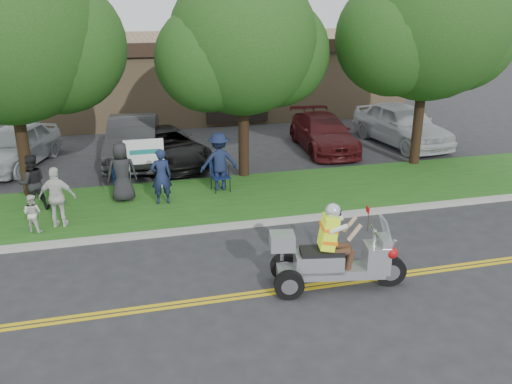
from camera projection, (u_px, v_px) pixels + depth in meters
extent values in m
plane|color=#28282B|center=(295.00, 277.00, 12.33)|extent=(120.00, 120.00, 0.00)
cube|color=gold|center=(303.00, 290.00, 11.80)|extent=(60.00, 0.10, 0.01)
cube|color=gold|center=(301.00, 286.00, 11.94)|extent=(60.00, 0.10, 0.01)
cube|color=#A8A89E|center=(261.00, 223.00, 15.08)|extent=(60.00, 0.25, 0.12)
cube|color=#195416|center=(243.00, 197.00, 17.03)|extent=(60.00, 4.00, 0.10)
cube|color=#9E7F5B|center=(221.00, 73.00, 29.37)|extent=(18.00, 8.00, 4.00)
cube|color=black|center=(237.00, 48.00, 25.11)|extent=(18.00, 0.30, 0.60)
cylinder|color=#332114|center=(20.00, 126.00, 16.37)|extent=(0.36, 0.36, 4.59)
sphere|color=#173F12|center=(5.00, 30.00, 15.41)|extent=(5.40, 5.40, 5.40)
sphere|color=#173F12|center=(58.00, 46.00, 16.17)|extent=(4.05, 4.05, 4.05)
cylinder|color=#332114|center=(244.00, 119.00, 18.26)|extent=(0.36, 0.36, 4.20)
sphere|color=#173F12|center=(243.00, 40.00, 17.38)|extent=(4.80, 4.80, 4.80)
sphere|color=#173F12|center=(276.00, 53.00, 18.09)|extent=(3.60, 3.60, 3.60)
sphere|color=#173F12|center=(208.00, 59.00, 17.10)|extent=(3.36, 3.36, 3.36)
cylinder|color=#332114|center=(420.00, 102.00, 19.51)|extent=(0.36, 0.36, 4.76)
sphere|color=#173F12|center=(429.00, 18.00, 18.51)|extent=(5.60, 5.60, 5.60)
sphere|color=#173F12|center=(458.00, 33.00, 19.29)|extent=(4.20, 4.20, 4.20)
sphere|color=#173F12|center=(393.00, 38.00, 18.21)|extent=(3.92, 3.92, 3.92)
cylinder|color=silver|center=(130.00, 177.00, 17.34)|extent=(0.06, 0.06, 1.10)
cylinder|color=silver|center=(161.00, 174.00, 17.57)|extent=(0.06, 0.06, 1.10)
cube|color=white|center=(144.00, 152.00, 17.18)|extent=(1.25, 0.06, 0.80)
cylinder|color=black|center=(390.00, 271.00, 11.88)|extent=(0.71, 0.28, 0.69)
cylinder|color=black|center=(289.00, 285.00, 11.36)|extent=(0.66, 0.29, 0.64)
cylinder|color=black|center=(285.00, 266.00, 12.13)|extent=(0.66, 0.29, 0.64)
cube|color=#ABADB5|center=(334.00, 271.00, 11.79)|extent=(2.24, 0.92, 0.21)
cube|color=#ABADB5|center=(319.00, 262.00, 11.68)|extent=(1.11, 0.71, 0.40)
cube|color=black|center=(322.00, 252.00, 11.60)|extent=(0.99, 0.64, 0.11)
cube|color=#ABADB5|center=(376.00, 258.00, 11.74)|extent=(0.61, 0.64, 0.63)
cube|color=silver|center=(386.00, 229.00, 11.52)|extent=(0.31, 0.56, 0.56)
cube|color=#ABADB5|center=(282.00, 241.00, 11.45)|extent=(0.59, 0.57, 0.34)
sphere|color=#B20C0F|center=(391.00, 252.00, 11.54)|extent=(0.25, 0.25, 0.25)
cube|color=#CEFB1A|center=(329.00, 232.00, 11.45)|extent=(0.47, 0.52, 0.74)
sphere|color=silver|center=(333.00, 211.00, 11.29)|extent=(0.33, 0.33, 0.33)
cylinder|color=black|center=(216.00, 187.00, 17.07)|extent=(0.03, 0.03, 0.45)
cylinder|color=black|center=(230.00, 185.00, 17.25)|extent=(0.03, 0.03, 0.45)
cylinder|color=black|center=(211.00, 183.00, 17.46)|extent=(0.03, 0.03, 0.45)
cylinder|color=black|center=(225.00, 181.00, 17.64)|extent=(0.03, 0.03, 0.45)
cube|color=#0D183D|center=(220.00, 177.00, 17.28)|extent=(0.62, 0.58, 0.04)
cube|color=#0D183D|center=(218.00, 166.00, 17.38)|extent=(0.57, 0.24, 0.60)
cylinder|color=black|center=(115.00, 191.00, 16.80)|extent=(0.03, 0.03, 0.41)
cylinder|color=black|center=(130.00, 190.00, 16.90)|extent=(0.03, 0.03, 0.41)
cylinder|color=black|center=(115.00, 187.00, 17.17)|extent=(0.03, 0.03, 0.41)
cylinder|color=black|center=(129.00, 185.00, 17.27)|extent=(0.03, 0.03, 0.41)
cube|color=#10224B|center=(122.00, 182.00, 16.96)|extent=(0.51, 0.47, 0.04)
cube|color=#10224B|center=(121.00, 171.00, 17.07)|extent=(0.51, 0.15, 0.55)
imported|color=#182144|center=(161.00, 176.00, 16.10)|extent=(0.63, 0.42, 1.70)
imported|color=black|center=(32.00, 183.00, 15.64)|extent=(0.93, 0.79, 1.66)
imported|color=silver|center=(57.00, 197.00, 14.49)|extent=(1.04, 0.60, 1.67)
imported|color=#161F3E|center=(219.00, 161.00, 17.24)|extent=(1.22, 0.71, 1.88)
imported|color=#232325|center=(122.00, 172.00, 16.29)|extent=(0.91, 0.61, 1.82)
imported|color=silver|center=(32.00, 213.00, 14.28)|extent=(0.62, 0.57, 1.04)
imported|color=#B4B8BC|center=(15.00, 146.00, 19.94)|extent=(3.33, 5.01, 1.58)
imported|color=#2C2C2E|center=(133.00, 140.00, 20.52)|extent=(2.37, 5.28, 1.68)
imported|color=black|center=(166.00, 147.00, 20.27)|extent=(3.48, 5.22, 1.33)
imported|color=#441012|center=(323.00, 133.00, 22.18)|extent=(2.26, 4.94, 1.40)
imported|color=silver|center=(402.00, 124.00, 22.88)|extent=(2.75, 5.39, 1.76)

